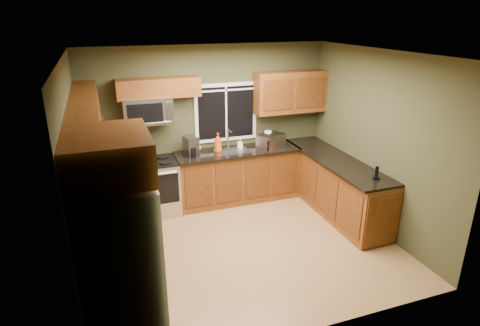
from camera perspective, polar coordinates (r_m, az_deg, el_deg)
floor at (r=5.95m, az=0.69°, el=-11.62°), size 4.20×4.20×0.00m
ceiling at (r=5.06m, az=0.82°, el=15.24°), size 4.20×4.20×0.00m
back_wall at (r=6.99m, az=-4.38°, el=5.43°), size 4.20×0.00×4.20m
front_wall at (r=3.86m, az=10.12°, el=-7.89°), size 4.20×0.00×4.20m
left_wall at (r=5.07m, az=-22.13°, el=-2.05°), size 0.00×3.60×3.60m
right_wall at (r=6.36m, az=18.83°, el=2.81°), size 0.00×3.60×3.60m
window at (r=7.01m, az=-2.01°, el=7.22°), size 1.12×0.03×1.02m
base_cabinets_left at (r=5.86m, az=-17.91°, el=-8.15°), size 0.60×2.65×0.90m
countertop_left at (r=5.66m, az=-18.17°, el=-3.93°), size 0.65×2.65×0.04m
base_cabinets_back at (r=7.13m, az=-0.33°, el=-1.87°), size 2.17×0.60×0.90m
countertop_back at (r=6.94m, az=-0.27°, el=1.65°), size 2.17×0.65×0.04m
base_cabinets_peninsula at (r=6.91m, az=13.29°, el=-3.21°), size 0.60×2.52×0.90m
countertop_peninsula at (r=6.73m, az=13.40°, el=0.45°), size 0.65×2.50×0.04m
upper_cabinets_left at (r=5.36m, az=-20.98°, el=5.06°), size 0.33×2.65×0.72m
upper_cabinets_back_left at (r=6.51m, az=-11.51°, el=10.45°), size 1.30×0.33×0.30m
upper_cabinets_back_right at (r=7.24m, az=7.17°, el=9.98°), size 1.30×0.33×0.72m
upper_cabinet_over_fridge at (r=3.61m, az=-18.35°, el=1.08°), size 0.72×0.90×0.38m
refrigerator at (r=4.11m, az=-16.54°, el=-13.96°), size 0.74×0.90×1.80m
range at (r=6.79m, az=-12.01°, el=-3.35°), size 0.76×0.69×0.94m
microwave at (r=6.53m, az=-13.00°, el=7.30°), size 0.76×0.41×0.42m
sink at (r=6.91m, az=-1.22°, el=1.85°), size 0.60×0.42×0.36m
toaster_oven at (r=7.00m, az=4.43°, el=3.08°), size 0.52×0.48×0.27m
coffee_maker at (r=6.67m, az=-6.95°, el=2.26°), size 0.24×0.30×0.33m
kettle at (r=6.87m, az=-6.36°, el=2.49°), size 0.18×0.18×0.25m
paper_towel_roll at (r=7.12m, az=3.99°, el=3.47°), size 0.15×0.15×0.32m
soap_bottle_a at (r=6.83m, az=-3.16°, el=2.93°), size 0.13×0.13×0.33m
soap_bottle_b at (r=7.00m, az=-0.00°, el=2.76°), size 0.08×0.08×0.18m
soap_bottle_c at (r=6.93m, az=-6.07°, el=2.35°), size 0.14×0.14×0.15m
cordless_phone at (r=6.04m, az=18.81°, el=-1.66°), size 0.11×0.11×0.19m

